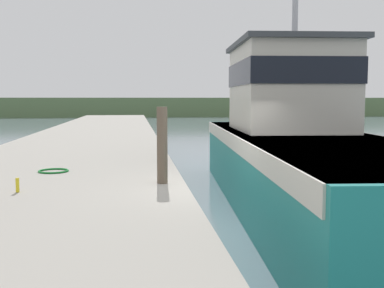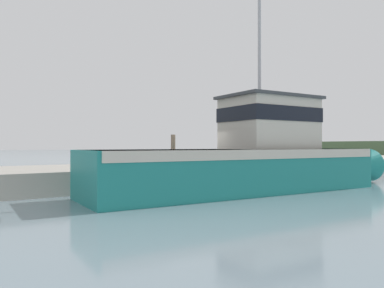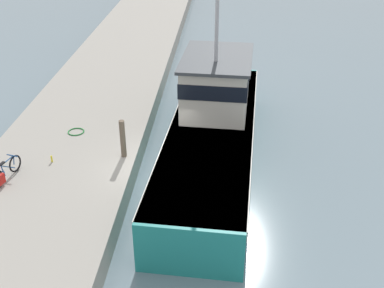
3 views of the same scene
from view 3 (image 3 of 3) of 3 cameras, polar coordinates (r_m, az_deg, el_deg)
name	(u,v)px [view 3 (image 3 of 3)]	position (r m, az deg, el deg)	size (l,w,h in m)	color
ground_plane	(159,184)	(18.07, -3.99, -4.71)	(320.00, 320.00, 0.00)	gray
dock_pier	(60,170)	(18.66, -15.41, -2.97)	(5.67, 80.00, 0.90)	#A39E93
fishing_boat_main	(214,124)	(19.18, 2.59, 2.39)	(4.02, 14.88, 10.32)	teal
bicycle_touring	(3,173)	(17.61, -21.51, -3.24)	(0.68, 1.60, 0.69)	black
mooring_post	(123,139)	(17.80, -8.21, 0.62)	(0.20, 0.20, 1.47)	brown
hose_coil	(76,132)	(20.20, -13.58, 1.43)	(0.67, 0.67, 0.04)	#197A2D
water_bottle_by_bike	(52,159)	(18.29, -16.29, -1.70)	(0.06, 0.06, 0.25)	yellow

